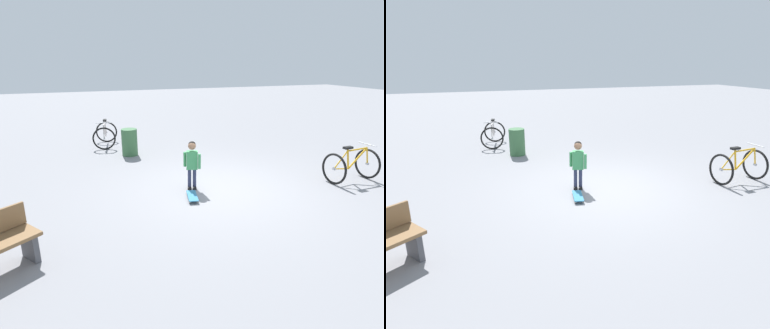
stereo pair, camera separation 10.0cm
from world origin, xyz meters
TOP-DOWN VIEW (x-y plane):
  - ground_plane at (0.00, 0.00)m, footprint 50.00×50.00m
  - child_person at (-0.27, -0.57)m, footprint 0.31×0.30m
  - skateboard at (0.26, -0.76)m, footprint 0.58×0.31m
  - bicycle_near at (-4.75, -1.95)m, footprint 1.18×0.88m
  - bicycle_mid at (0.53, 3.04)m, footprint 0.75×1.09m
  - trash_bin at (-3.37, -1.39)m, footprint 0.46×0.46m

SIDE VIEW (x-z plane):
  - ground_plane at x=0.00m, z-range 0.00..0.00m
  - skateboard at x=0.26m, z-range 0.02..0.10m
  - bicycle_near at x=-4.75m, z-range -0.04..0.80m
  - bicycle_mid at x=0.53m, z-range -0.04..0.80m
  - trash_bin at x=-3.37m, z-range 0.00..0.78m
  - child_person at x=-0.27m, z-range 0.13..1.19m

